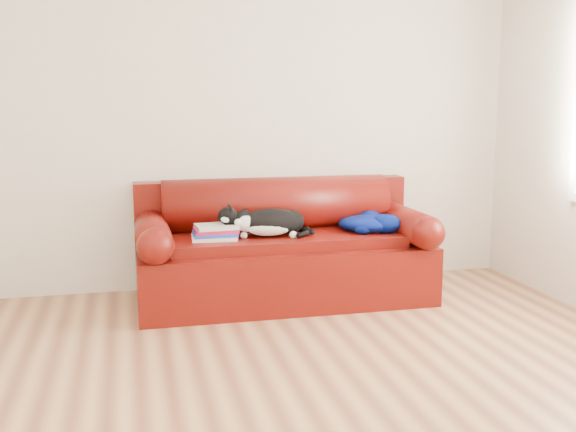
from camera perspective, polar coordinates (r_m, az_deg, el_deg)
The scene contains 7 objects.
ground at distance 3.58m, azimuth 0.73°, elevation -14.12°, with size 4.50×4.50×0.00m, color brown.
room_shell at distance 3.33m, azimuth 2.84°, elevation 13.52°, with size 4.52×4.02×2.61m.
sofa_base at distance 4.94m, azimuth -0.39°, elevation -4.43°, with size 2.10×0.90×0.50m.
sofa_back at distance 5.11m, azimuth -1.01°, elevation -0.47°, with size 2.10×1.01×0.88m.
book_stack at distance 4.69m, azimuth -6.16°, elevation -1.36°, with size 0.32×0.25×0.10m.
cat at distance 4.75m, azimuth -1.50°, elevation -0.61°, with size 0.68×0.27×0.24m.
blanket at distance 4.98m, azimuth 6.83°, elevation -0.56°, with size 0.47×0.45×0.14m.
Camera 1 is at (-0.81, -3.17, 1.45)m, focal length 42.00 mm.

